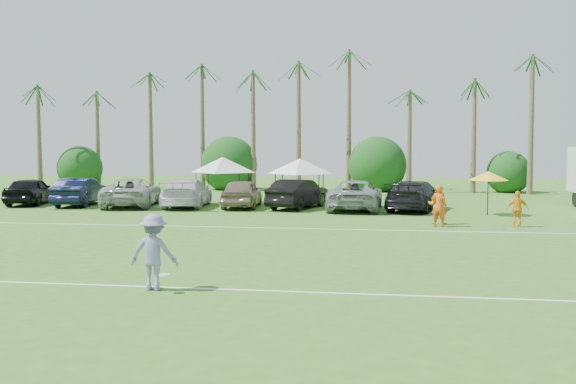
# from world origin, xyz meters

# --- Properties ---
(ground) EXTENTS (120.00, 120.00, 0.00)m
(ground) POSITION_xyz_m (0.00, 0.00, 0.00)
(ground) COLOR #376C20
(ground) RESTS_ON ground
(field_lines) EXTENTS (80.00, 12.10, 0.01)m
(field_lines) POSITION_xyz_m (0.00, 8.00, 0.01)
(field_lines) COLOR white
(field_lines) RESTS_ON ground
(palm_tree_0) EXTENTS (2.40, 2.40, 8.90)m
(palm_tree_0) POSITION_xyz_m (-22.00, 38.00, 7.48)
(palm_tree_0) COLOR brown
(palm_tree_0) RESTS_ON ground
(palm_tree_1) EXTENTS (2.40, 2.40, 9.90)m
(palm_tree_1) POSITION_xyz_m (-17.00, 38.00, 8.35)
(palm_tree_1) COLOR brown
(palm_tree_1) RESTS_ON ground
(palm_tree_2) EXTENTS (2.40, 2.40, 10.90)m
(palm_tree_2) POSITION_xyz_m (-12.00, 38.00, 9.21)
(palm_tree_2) COLOR brown
(palm_tree_2) RESTS_ON ground
(palm_tree_3) EXTENTS (2.40, 2.40, 11.90)m
(palm_tree_3) POSITION_xyz_m (-8.00, 38.00, 10.06)
(palm_tree_3) COLOR brown
(palm_tree_3) RESTS_ON ground
(palm_tree_4) EXTENTS (2.40, 2.40, 8.90)m
(palm_tree_4) POSITION_xyz_m (-4.00, 38.00, 7.48)
(palm_tree_4) COLOR brown
(palm_tree_4) RESTS_ON ground
(palm_tree_5) EXTENTS (2.40, 2.40, 9.90)m
(palm_tree_5) POSITION_xyz_m (0.00, 38.00, 8.35)
(palm_tree_5) COLOR brown
(palm_tree_5) RESTS_ON ground
(palm_tree_6) EXTENTS (2.40, 2.40, 10.90)m
(palm_tree_6) POSITION_xyz_m (4.00, 38.00, 9.21)
(palm_tree_6) COLOR brown
(palm_tree_6) RESTS_ON ground
(palm_tree_7) EXTENTS (2.40, 2.40, 11.90)m
(palm_tree_7) POSITION_xyz_m (8.00, 38.00, 10.06)
(palm_tree_7) COLOR brown
(palm_tree_7) RESTS_ON ground
(palm_tree_8) EXTENTS (2.40, 2.40, 8.90)m
(palm_tree_8) POSITION_xyz_m (13.00, 38.00, 7.48)
(palm_tree_8) COLOR brown
(palm_tree_8) RESTS_ON ground
(palm_tree_9) EXTENTS (2.40, 2.40, 9.90)m
(palm_tree_9) POSITION_xyz_m (18.00, 38.00, 8.35)
(palm_tree_9) COLOR brown
(palm_tree_9) RESTS_ON ground
(bush_tree_0) EXTENTS (4.00, 4.00, 4.00)m
(bush_tree_0) POSITION_xyz_m (-19.00, 39.00, 1.80)
(bush_tree_0) COLOR brown
(bush_tree_0) RESTS_ON ground
(bush_tree_1) EXTENTS (4.00, 4.00, 4.00)m
(bush_tree_1) POSITION_xyz_m (-6.00, 39.00, 1.80)
(bush_tree_1) COLOR brown
(bush_tree_1) RESTS_ON ground
(bush_tree_2) EXTENTS (4.00, 4.00, 4.00)m
(bush_tree_2) POSITION_xyz_m (6.00, 39.00, 1.80)
(bush_tree_2) COLOR brown
(bush_tree_2) RESTS_ON ground
(bush_tree_3) EXTENTS (4.00, 4.00, 4.00)m
(bush_tree_3) POSITION_xyz_m (16.00, 39.00, 1.80)
(bush_tree_3) COLOR brown
(bush_tree_3) RESTS_ON ground
(sideline_player_a) EXTENTS (0.79, 0.65, 1.87)m
(sideline_player_a) POSITION_xyz_m (8.97, 15.54, 0.94)
(sideline_player_a) COLOR #E55819
(sideline_player_a) RESTS_ON ground
(sideline_player_b) EXTENTS (1.01, 0.87, 1.79)m
(sideline_player_b) POSITION_xyz_m (8.98, 16.51, 0.89)
(sideline_player_b) COLOR orange
(sideline_player_b) RESTS_ON ground
(sideline_player_c) EXTENTS (0.95, 0.44, 1.60)m
(sideline_player_c) POSITION_xyz_m (12.40, 15.99, 0.80)
(sideline_player_c) COLOR #FFA21C
(sideline_player_c) RESTS_ON ground
(canopy_tent_left) EXTENTS (4.15, 4.15, 3.36)m
(canopy_tent_left) POSITION_xyz_m (-3.47, 25.70, 2.88)
(canopy_tent_left) COLOR black
(canopy_tent_left) RESTS_ON ground
(canopy_tent_right) EXTENTS (4.05, 4.05, 3.28)m
(canopy_tent_right) POSITION_xyz_m (1.43, 25.61, 2.81)
(canopy_tent_right) COLOR black
(canopy_tent_right) RESTS_ON ground
(market_umbrella) EXTENTS (2.05, 2.05, 2.28)m
(market_umbrella) POSITION_xyz_m (11.86, 20.76, 2.04)
(market_umbrella) COLOR black
(market_umbrella) RESTS_ON ground
(frisbee_player) EXTENTS (1.26, 0.85, 1.91)m
(frisbee_player) POSITION_xyz_m (0.90, 1.72, 0.95)
(frisbee_player) COLOR #7B7BAF
(frisbee_player) RESTS_ON ground
(parked_car_0) EXTENTS (2.85, 5.20, 1.68)m
(parked_car_0) POSITION_xyz_m (-14.82, 22.89, 0.84)
(parked_car_0) COLOR black
(parked_car_0) RESTS_ON ground
(parked_car_1) EXTENTS (2.28, 5.24, 1.68)m
(parked_car_1) POSITION_xyz_m (-11.52, 22.74, 0.84)
(parked_car_1) COLOR black
(parked_car_1) RESTS_ON ground
(parked_car_2) EXTENTS (3.91, 6.46, 1.68)m
(parked_car_2) POSITION_xyz_m (-8.22, 22.62, 0.84)
(parked_car_2) COLOR #A4A4A7
(parked_car_2) RESTS_ON ground
(parked_car_3) EXTENTS (3.03, 6.01, 1.68)m
(parked_car_3) POSITION_xyz_m (-4.92, 22.83, 0.84)
(parked_car_3) COLOR silver
(parked_car_3) RESTS_ON ground
(parked_car_4) EXTENTS (2.35, 5.05, 1.68)m
(parked_car_4) POSITION_xyz_m (-1.63, 22.91, 0.84)
(parked_car_4) COLOR #816E5A
(parked_car_4) RESTS_ON ground
(parked_car_5) EXTENTS (3.20, 5.38, 1.68)m
(parked_car_5) POSITION_xyz_m (1.67, 22.99, 0.84)
(parked_car_5) COLOR black
(parked_car_5) RESTS_ON ground
(parked_car_6) EXTENTS (2.98, 6.12, 1.68)m
(parked_car_6) POSITION_xyz_m (4.97, 22.56, 0.84)
(parked_car_6) COLOR gray
(parked_car_6) RESTS_ON ground
(parked_car_7) EXTENTS (3.86, 6.20, 1.68)m
(parked_car_7) POSITION_xyz_m (8.27, 22.67, 0.84)
(parked_car_7) COLOR black
(parked_car_7) RESTS_ON ground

